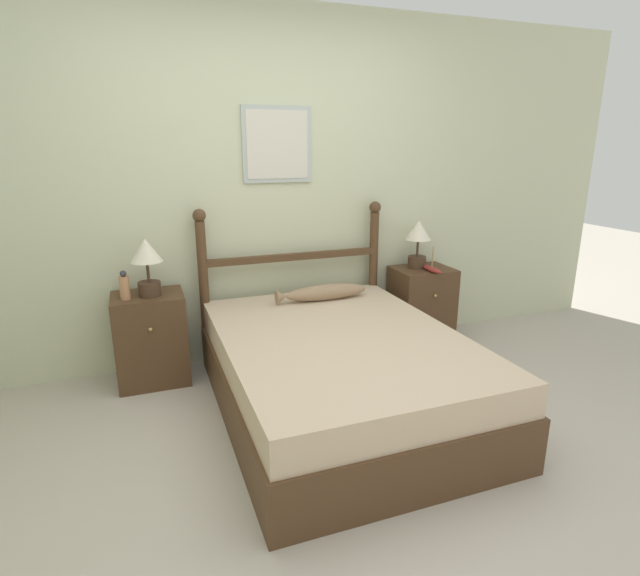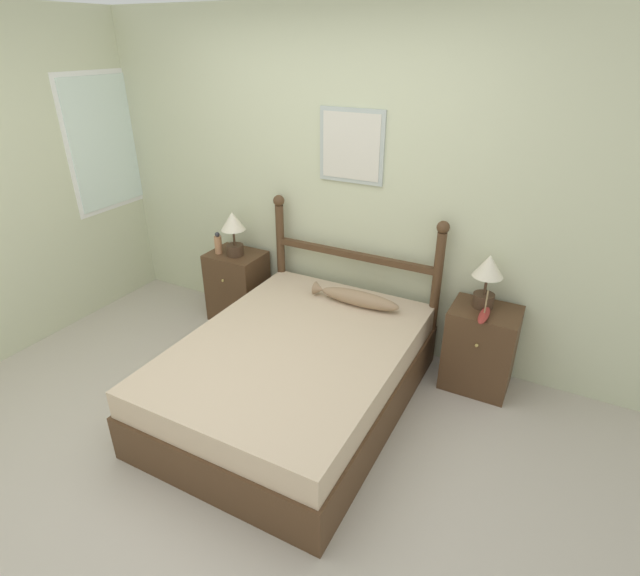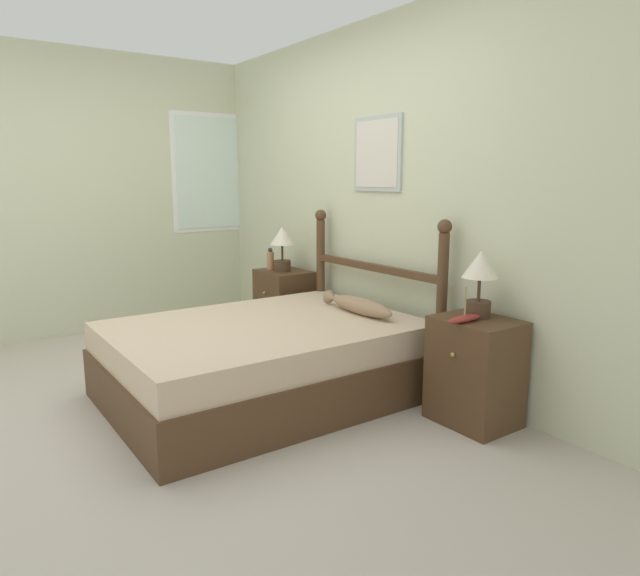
{
  "view_description": "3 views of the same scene",
  "coord_description": "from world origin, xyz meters",
  "px_view_note": "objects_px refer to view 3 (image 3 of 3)",
  "views": [
    {
      "loc": [
        -0.86,
        -1.91,
        1.6
      ],
      "look_at": [
        0.21,
        0.96,
        0.71
      ],
      "focal_mm": 28.0,
      "sensor_mm": 36.0,
      "label": 1
    },
    {
      "loc": [
        1.69,
        -1.7,
        2.31
      ],
      "look_at": [
        0.27,
        0.96,
        0.79
      ],
      "focal_mm": 28.0,
      "sensor_mm": 36.0,
      "label": 2
    },
    {
      "loc": [
        3.38,
        -1.08,
        1.42
      ],
      "look_at": [
        0.22,
        1.14,
        0.68
      ],
      "focal_mm": 32.0,
      "sensor_mm": 36.0,
      "label": 3
    }
  ],
  "objects_px": {
    "table_lamp_right": "(480,275)",
    "fish_pillow": "(359,305)",
    "nightstand_left": "(284,306)",
    "model_boat": "(465,318)",
    "table_lamp_left": "(282,243)",
    "bottle": "(270,260)",
    "nightstand_right": "(475,371)",
    "bed": "(264,360)"
  },
  "relations": [
    {
      "from": "table_lamp_left",
      "to": "table_lamp_right",
      "type": "relative_size",
      "value": 1.0
    },
    {
      "from": "nightstand_right",
      "to": "table_lamp_right",
      "type": "bearing_deg",
      "value": 131.62
    },
    {
      "from": "bed",
      "to": "table_lamp_right",
      "type": "bearing_deg",
      "value": 39.64
    },
    {
      "from": "table_lamp_right",
      "to": "table_lamp_left",
      "type": "bearing_deg",
      "value": -178.13
    },
    {
      "from": "table_lamp_right",
      "to": "model_boat",
      "type": "bearing_deg",
      "value": -75.39
    },
    {
      "from": "model_boat",
      "to": "fish_pillow",
      "type": "relative_size",
      "value": 0.36
    },
    {
      "from": "table_lamp_left",
      "to": "model_boat",
      "type": "xyz_separation_m",
      "value": [
        2.12,
        -0.09,
        -0.22
      ]
    },
    {
      "from": "bed",
      "to": "nightstand_right",
      "type": "height_order",
      "value": "nightstand_right"
    },
    {
      "from": "nightstand_left",
      "to": "model_boat",
      "type": "height_order",
      "value": "model_boat"
    },
    {
      "from": "nightstand_left",
      "to": "table_lamp_left",
      "type": "xyz_separation_m",
      "value": [
        0.02,
        -0.03,
        0.56
      ]
    },
    {
      "from": "bed",
      "to": "nightstand_left",
      "type": "xyz_separation_m",
      "value": [
        -1.07,
        0.81,
        0.07
      ]
    },
    {
      "from": "table_lamp_left",
      "to": "nightstand_left",
      "type": "bearing_deg",
      "value": 129.73
    },
    {
      "from": "table_lamp_left",
      "to": "fish_pillow",
      "type": "bearing_deg",
      "value": -5.2
    },
    {
      "from": "bed",
      "to": "nightstand_left",
      "type": "relative_size",
      "value": 3.07
    },
    {
      "from": "nightstand_left",
      "to": "model_boat",
      "type": "bearing_deg",
      "value": -3.19
    },
    {
      "from": "nightstand_left",
      "to": "table_lamp_left",
      "type": "relative_size",
      "value": 1.63
    },
    {
      "from": "nightstand_left",
      "to": "model_boat",
      "type": "relative_size",
      "value": 2.5
    },
    {
      "from": "bed",
      "to": "table_lamp_left",
      "type": "height_order",
      "value": "table_lamp_left"
    },
    {
      "from": "nightstand_right",
      "to": "table_lamp_left",
      "type": "bearing_deg",
      "value": -179.31
    },
    {
      "from": "table_lamp_left",
      "to": "model_boat",
      "type": "relative_size",
      "value": 1.53
    },
    {
      "from": "model_boat",
      "to": "bed",
      "type": "bearing_deg",
      "value": -147.17
    },
    {
      "from": "bed",
      "to": "table_lamp_left",
      "type": "bearing_deg",
      "value": 143.11
    },
    {
      "from": "bed",
      "to": "bottle",
      "type": "distance_m",
      "value": 1.49
    },
    {
      "from": "bottle",
      "to": "model_boat",
      "type": "distance_m",
      "value": 2.27
    },
    {
      "from": "table_lamp_right",
      "to": "fish_pillow",
      "type": "xyz_separation_m",
      "value": [
        -0.88,
        -0.18,
        -0.32
      ]
    },
    {
      "from": "model_boat",
      "to": "table_lamp_left",
      "type": "bearing_deg",
      "value": 177.47
    },
    {
      "from": "nightstand_left",
      "to": "bottle",
      "type": "relative_size",
      "value": 3.26
    },
    {
      "from": "bed",
      "to": "table_lamp_left",
      "type": "distance_m",
      "value": 1.45
    },
    {
      "from": "table_lamp_left",
      "to": "bottle",
      "type": "xyz_separation_m",
      "value": [
        -0.15,
        -0.03,
        -0.16
      ]
    },
    {
      "from": "fish_pillow",
      "to": "table_lamp_right",
      "type": "bearing_deg",
      "value": 11.29
    },
    {
      "from": "table_lamp_right",
      "to": "model_boat",
      "type": "xyz_separation_m",
      "value": [
        0.04,
        -0.16,
        -0.22
      ]
    },
    {
      "from": "table_lamp_right",
      "to": "fish_pillow",
      "type": "distance_m",
      "value": 0.96
    },
    {
      "from": "bottle",
      "to": "table_lamp_left",
      "type": "bearing_deg",
      "value": 11.75
    },
    {
      "from": "nightstand_left",
      "to": "bottle",
      "type": "height_order",
      "value": "bottle"
    },
    {
      "from": "table_lamp_right",
      "to": "model_boat",
      "type": "height_order",
      "value": "table_lamp_right"
    },
    {
      "from": "bed",
      "to": "fish_pillow",
      "type": "relative_size",
      "value": 2.78
    },
    {
      "from": "nightstand_left",
      "to": "fish_pillow",
      "type": "height_order",
      "value": "nightstand_left"
    },
    {
      "from": "table_lamp_left",
      "to": "bed",
      "type": "bearing_deg",
      "value": -36.89
    },
    {
      "from": "bed",
      "to": "nightstand_right",
      "type": "xyz_separation_m",
      "value": [
        1.07,
        0.81,
        0.07
      ]
    },
    {
      "from": "nightstand_right",
      "to": "fish_pillow",
      "type": "relative_size",
      "value": 0.91
    },
    {
      "from": "model_boat",
      "to": "fish_pillow",
      "type": "bearing_deg",
      "value": -179.09
    },
    {
      "from": "bed",
      "to": "fish_pillow",
      "type": "bearing_deg",
      "value": 77.83
    }
  ]
}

